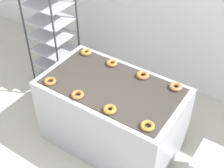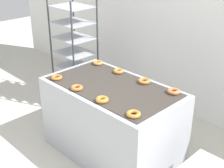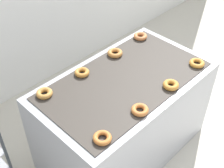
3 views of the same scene
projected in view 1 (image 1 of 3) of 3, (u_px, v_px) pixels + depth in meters
fryer_machine at (112, 115)px, 3.49m from camera, size 1.50×0.87×0.87m
baking_rack_cart at (52, 35)px, 4.09m from camera, size 0.54×0.46×1.60m
donut_near_left at (50, 81)px, 3.23m from camera, size 0.13×0.13×0.04m
donut_near_midleft at (78, 95)px, 3.07m from camera, size 0.13×0.13×0.04m
donut_near_midright at (110, 109)px, 2.91m from camera, size 0.13×0.13×0.04m
donut_near_right at (148, 126)px, 2.76m from camera, size 0.13×0.13×0.04m
donut_far_left at (86, 52)px, 3.64m from camera, size 0.13×0.13×0.04m
donut_far_midleft at (112, 63)px, 3.47m from camera, size 0.12×0.12×0.04m
donut_far_midright at (143, 75)px, 3.30m from camera, size 0.14×0.14×0.04m
donut_far_right at (176, 87)px, 3.16m from camera, size 0.13×0.13×0.04m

